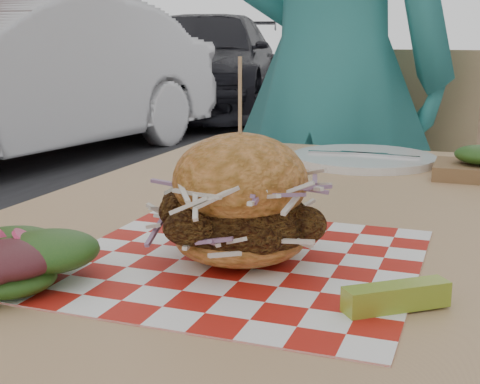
{
  "coord_description": "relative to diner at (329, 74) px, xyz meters",
  "views": [
    {
      "loc": [
        -0.01,
        -0.83,
        0.98
      ],
      "look_at": [
        -0.24,
        -0.21,
        0.82
      ],
      "focal_mm": 50.0,
      "sensor_mm": 36.0,
      "label": 1
    }
  ],
  "objects": [
    {
      "name": "patio_table",
      "position": [
        0.18,
        -0.92,
        -0.22
      ],
      "size": [
        0.8,
        1.2,
        0.75
      ],
      "color": "tan",
      "rests_on": "ground"
    },
    {
      "name": "paper_liner",
      "position": [
        0.16,
        -1.12,
        -0.14
      ],
      "size": [
        0.36,
        0.36,
        0.0
      ],
      "primitive_type": "cube",
      "color": "red",
      "rests_on": "patio_table"
    },
    {
      "name": "diner",
      "position": [
        0.0,
        0.0,
        0.0
      ],
      "size": [
        0.67,
        0.46,
        1.78
      ],
      "primitive_type": "imported",
      "rotation": [
        0.0,
        0.0,
        3.08
      ],
      "color": "teal",
      "rests_on": "ground"
    },
    {
      "name": "car_dark",
      "position": [
        -3.2,
        6.6,
        -0.23
      ],
      "size": [
        2.77,
        4.85,
        1.32
      ],
      "primitive_type": "imported",
      "rotation": [
        0.0,
        0.0,
        0.21
      ],
      "color": "black",
      "rests_on": "ground"
    },
    {
      "name": "patio_chair",
      "position": [
        0.21,
        0.11,
        -0.34
      ],
      "size": [
        0.53,
        0.53,
        0.95
      ],
      "rotation": [
        0.0,
        0.0,
        -0.3
      ],
      "color": "tan",
      "rests_on": "ground"
    },
    {
      "name": "pickle_spear",
      "position": [
        0.33,
        -1.2,
        -0.13
      ],
      "size": [
        0.09,
        0.08,
        0.02
      ],
      "primitive_type": "cube",
      "rotation": [
        0.0,
        0.0,
        0.67
      ],
      "color": "#9DA830",
      "rests_on": "paper_liner"
    },
    {
      "name": "sandwich",
      "position": [
        0.16,
        -1.12,
        -0.08
      ],
      "size": [
        0.18,
        0.18,
        0.21
      ],
      "color": "#CF7F3A",
      "rests_on": "paper_liner"
    },
    {
      "name": "car_white",
      "position": [
        -3.2,
        2.73,
        -0.22
      ],
      "size": [
        1.99,
        4.2,
        1.33
      ],
      "primitive_type": "imported",
      "rotation": [
        0.0,
        0.0,
        -0.15
      ],
      "color": "silver",
      "rests_on": "ground"
    },
    {
      "name": "place_setting",
      "position": [
        0.18,
        -0.5,
        -0.13
      ],
      "size": [
        0.27,
        0.27,
        0.02
      ],
      "color": "white",
      "rests_on": "patio_table"
    },
    {
      "name": "side_salad",
      "position": [
        -0.02,
        -1.26,
        -0.12
      ],
      "size": [
        0.14,
        0.14,
        0.05
      ],
      "color": "#3F1419",
      "rests_on": "patio_table"
    }
  ]
}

